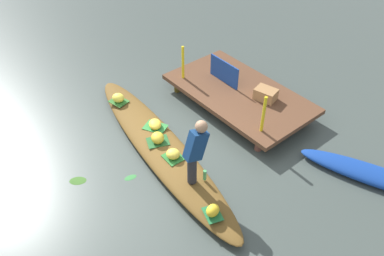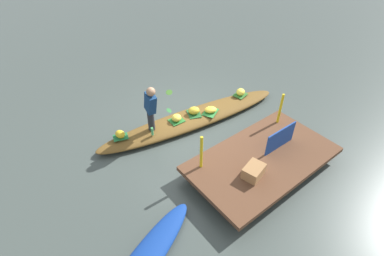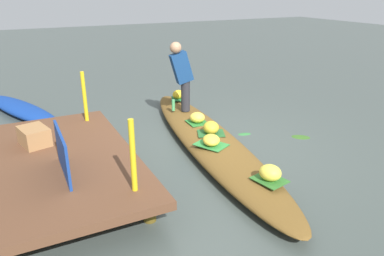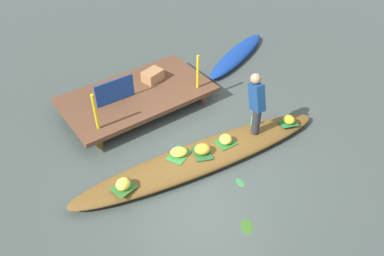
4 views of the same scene
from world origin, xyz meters
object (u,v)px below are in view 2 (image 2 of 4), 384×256
at_px(vendor_boat, 193,118).
at_px(produce_crate, 254,171).
at_px(banana_bunch_4, 241,92).
at_px(market_banner, 280,138).
at_px(vendor_person, 151,106).
at_px(banana_bunch_1, 194,111).
at_px(banana_bunch_3, 120,134).
at_px(banana_bunch_2, 176,118).
at_px(water_bottle, 152,131).
at_px(banana_bunch_0, 211,110).

bearing_deg(vendor_boat, produce_crate, 87.87).
distance_m(banana_bunch_4, market_banner, 2.38).
bearing_deg(vendor_person, banana_bunch_1, 176.58).
relative_size(banana_bunch_3, banana_bunch_4, 0.92).
xyz_separation_m(banana_bunch_1, market_banner, (-0.58, 2.24, 0.28)).
xyz_separation_m(banana_bunch_2, water_bottle, (0.76, 0.09, 0.01)).
height_order(vendor_boat, produce_crate, produce_crate).
relative_size(banana_bunch_1, vendor_person, 0.23).
height_order(vendor_person, water_bottle, vendor_person).
height_order(vendor_boat, banana_bunch_2, banana_bunch_2).
bearing_deg(market_banner, produce_crate, 12.64).
distance_m(water_bottle, produce_crate, 2.55).
xyz_separation_m(vendor_boat, banana_bunch_0, (-0.42, 0.19, 0.20)).
xyz_separation_m(banana_bunch_0, banana_bunch_3, (2.31, -0.54, 0.02)).
bearing_deg(water_bottle, market_banner, 130.61).
bearing_deg(banana_bunch_0, banana_bunch_3, -13.18).
height_order(banana_bunch_0, banana_bunch_4, banana_bunch_4).
bearing_deg(water_bottle, produce_crate, 108.93).
relative_size(banana_bunch_1, banana_bunch_2, 1.15).
relative_size(vendor_boat, banana_bunch_2, 20.37).
height_order(water_bottle, produce_crate, produce_crate).
xyz_separation_m(banana_bunch_0, produce_crate, (0.85, 2.26, 0.17)).
height_order(vendor_boat, banana_bunch_3, banana_bunch_3).
bearing_deg(produce_crate, banana_bunch_4, -130.85).
relative_size(vendor_boat, banana_bunch_3, 21.08).
xyz_separation_m(banana_bunch_1, banana_bunch_2, (0.53, -0.04, -0.01)).
relative_size(vendor_person, produce_crate, 2.83).
xyz_separation_m(banana_bunch_4, market_banner, (1.00, 2.14, 0.28)).
bearing_deg(vendor_boat, banana_bunch_1, -148.52).
relative_size(vendor_boat, water_bottle, 24.91).
bearing_deg(banana_bunch_3, produce_crate, 117.62).
distance_m(banana_bunch_4, vendor_person, 2.85).
relative_size(vendor_boat, banana_bunch_0, 16.43).
bearing_deg(banana_bunch_2, banana_bunch_1, 176.11).
relative_size(banana_bunch_2, banana_bunch_4, 0.96).
xyz_separation_m(vendor_boat, banana_bunch_2, (0.49, -0.05, 0.21)).
relative_size(vendor_person, water_bottle, 6.04).
bearing_deg(banana_bunch_1, banana_bunch_3, -9.70).
bearing_deg(banana_bunch_2, banana_bunch_0, 164.78).
bearing_deg(market_banner, vendor_boat, -73.84).
height_order(banana_bunch_0, water_bottle, water_bottle).
xyz_separation_m(market_banner, produce_crate, (1.05, 0.22, -0.14)).
distance_m(banana_bunch_2, produce_crate, 2.51).
distance_m(banana_bunch_2, water_bottle, 0.77).
height_order(vendor_boat, vendor_person, vendor_person).
height_order(banana_bunch_2, water_bottle, water_bottle).
bearing_deg(banana_bunch_1, banana_bunch_2, -3.89).
distance_m(banana_bunch_1, banana_bunch_2, 0.53).
height_order(banana_bunch_1, banana_bunch_2, banana_bunch_1).
height_order(banana_bunch_4, produce_crate, produce_crate).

